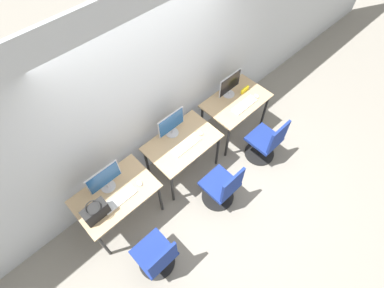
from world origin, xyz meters
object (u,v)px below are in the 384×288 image
object	(u,v)px
office_chair_center	(222,188)
office_chair_right	(266,143)
monitor_center	(171,124)
keyboard_right	(244,105)
keyboard_left	(120,199)
mouse_right	(257,96)
keyboard_center	(186,145)
handbag	(96,212)
mouse_left	(140,183)
monitor_left	(104,179)
office_chair_left	(157,257)
monitor_right	(230,85)
mouse_center	(200,133)

from	to	relation	value
office_chair_center	office_chair_right	xyz separation A→B (m)	(1.06, 0.06, 0.00)
monitor_center	keyboard_right	bearing A→B (deg)	-17.82
keyboard_left	mouse_right	xyz separation A→B (m)	(2.55, -0.06, 0.01)
monitor_center	office_chair_center	xyz separation A→B (m)	(0.05, -0.97, -0.60)
keyboard_center	keyboard_left	bearing A→B (deg)	-178.87
keyboard_left	office_chair_right	bearing A→B (deg)	-14.83
keyboard_center	handbag	distance (m)	1.45
mouse_left	handbag	size ratio (longest dim) A/B	0.30
monitor_left	monitor_center	world-z (taller)	same
mouse_right	office_chair_center	bearing A→B (deg)	-156.61
keyboard_left	office_chair_left	distance (m)	0.85
office_chair_center	keyboard_right	xyz separation A→B (m)	(1.09, 0.60, 0.41)
monitor_center	keyboard_center	xyz separation A→B (m)	(0.00, -0.30, -0.19)
office_chair_left	handbag	bearing A→B (deg)	107.32
keyboard_right	handbag	bearing A→B (deg)	178.76
monitor_center	monitor_right	xyz separation A→B (m)	(1.14, -0.04, 0.00)
monitor_center	monitor_right	distance (m)	1.14
handbag	mouse_left	bearing A→B (deg)	-0.81
monitor_center	keyboard_right	world-z (taller)	monitor_center
mouse_center	handbag	bearing A→B (deg)	-179.15
office_chair_left	mouse_right	size ratio (longest dim) A/B	9.77
keyboard_left	monitor_right	distance (m)	2.30
keyboard_left	mouse_left	xyz separation A→B (m)	(0.31, -0.00, 0.01)
monitor_center	monitor_left	bearing A→B (deg)	-176.10
keyboard_left	keyboard_center	bearing A→B (deg)	1.13
monitor_right	office_chair_left	bearing A→B (deg)	-156.62
monitor_center	mouse_center	world-z (taller)	monitor_center
office_chair_center	keyboard_right	distance (m)	1.31
mouse_left	keyboard_center	bearing A→B (deg)	1.59
mouse_left	keyboard_center	xyz separation A→B (m)	(0.83, 0.02, -0.01)
monitor_right	office_chair_right	size ratio (longest dim) A/B	0.50
office_chair_left	monitor_center	distance (m)	1.72
office_chair_center	office_chair_right	world-z (taller)	same
monitor_left	office_chair_center	distance (m)	1.60
keyboard_left	monitor_right	world-z (taller)	monitor_right
monitor_right	keyboard_center	bearing A→B (deg)	-167.49
mouse_center	office_chair_center	world-z (taller)	office_chair_center
office_chair_left	keyboard_center	size ratio (longest dim) A/B	1.97
monitor_center	mouse_right	xyz separation A→B (m)	(1.41, -0.38, -0.19)
monitor_left	mouse_right	bearing A→B (deg)	-6.71
monitor_center	office_chair_right	bearing A→B (deg)	-39.58
keyboard_center	monitor_right	distance (m)	1.18
keyboard_center	monitor_right	bearing A→B (deg)	12.51
mouse_left	monitor_right	bearing A→B (deg)	7.97
office_chair_center	keyboard_right	bearing A→B (deg)	28.95
keyboard_left	office_chair_center	world-z (taller)	office_chair_center
keyboard_left	office_chair_left	size ratio (longest dim) A/B	0.51
mouse_left	monitor_right	world-z (taller)	monitor_right
mouse_left	mouse_center	size ratio (longest dim) A/B	1.00
monitor_left	office_chair_center	xyz separation A→B (m)	(1.19, -0.89, -0.60)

